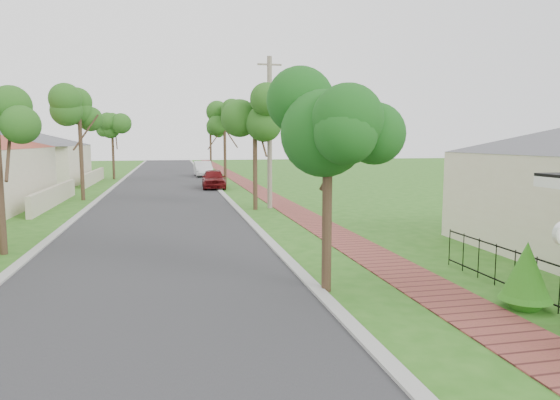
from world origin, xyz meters
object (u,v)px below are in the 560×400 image
object	(u,v)px
parked_car_white	(203,169)
near_tree	(328,114)
parked_car_red	(214,179)
utility_pole	(270,132)

from	to	relation	value
parked_car_white	near_tree	bearing A→B (deg)	-90.80
parked_car_white	near_tree	size ratio (longest dim) A/B	0.87
parked_car_red	parked_car_white	bearing A→B (deg)	92.50
parked_car_white	utility_pole	size ratio (longest dim) A/B	0.58
utility_pole	near_tree	bearing A→B (deg)	-95.87
near_tree	utility_pole	world-z (taller)	utility_pole
parked_car_white	utility_pole	distance (m)	23.35
parked_car_white	utility_pole	xyz separation A→B (m)	(1.90, -23.07, 3.09)
parked_car_red	parked_car_white	size ratio (longest dim) A/B	0.92
parked_car_white	utility_pole	bearing A→B (deg)	-86.81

